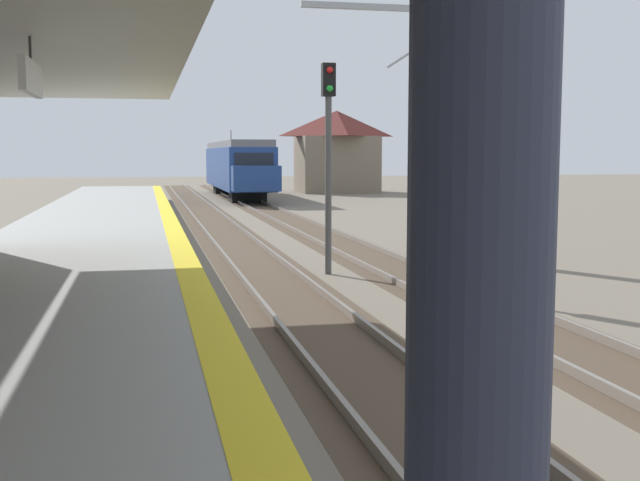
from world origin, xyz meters
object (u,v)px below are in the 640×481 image
approaching_train (237,166)px  rail_signal_post (328,146)px  distant_trackside_house (337,150)px  catenary_pylon_far_side (460,132)px

approaching_train → rail_signal_post: 36.43m
approaching_train → rail_signal_post: bearing=-92.9°
rail_signal_post → distant_trackside_house: (10.39, 42.38, 0.14)m
rail_signal_post → catenary_pylon_far_side: catenary_pylon_far_side is taller
catenary_pylon_far_side → distant_trackside_house: (6.24, 40.64, -0.27)m
approaching_train → catenary_pylon_far_side: (2.28, -34.63, 1.43)m
approaching_train → distant_trackside_house: bearing=35.2°
rail_signal_post → catenary_pylon_far_side: bearing=22.8°
rail_signal_post → catenary_pylon_far_side: size_ratio=0.69×
approaching_train → catenary_pylon_far_side: bearing=-86.2°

